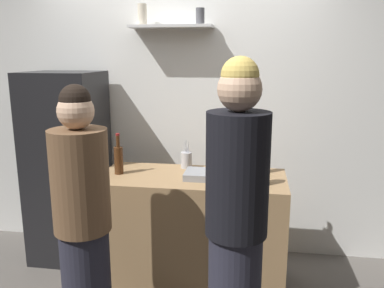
{
  "coord_description": "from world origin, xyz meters",
  "views": [
    {
      "loc": [
        0.65,
        -2.31,
        1.8
      ],
      "look_at": [
        0.2,
        0.54,
        1.16
      ],
      "focal_mm": 37.1,
      "sensor_mm": 36.0,
      "label": 1
    }
  ],
  "objects": [
    {
      "name": "wine_bottle_dark_glass",
      "position": [
        0.73,
        0.71,
        1.03
      ],
      "size": [
        0.07,
        0.07,
        0.31
      ],
      "color": "black",
      "rests_on": "counter"
    },
    {
      "name": "baking_pan",
      "position": [
        0.32,
        0.51,
        0.93
      ],
      "size": [
        0.34,
        0.24,
        0.05
      ],
      "primitive_type": "cube",
      "color": "gray",
      "rests_on": "counter"
    },
    {
      "name": "person_blonde",
      "position": [
        0.57,
        -0.28,
        0.9
      ],
      "size": [
        0.34,
        0.34,
        1.8
      ],
      "rotation": [
        0.0,
        0.0,
        4.74
      ],
      "color": "#262633",
      "rests_on": "ground"
    },
    {
      "name": "water_bottle_plastic",
      "position": [
        0.72,
        0.41,
        1.0
      ],
      "size": [
        0.09,
        0.09,
        0.22
      ],
      "color": "silver",
      "rests_on": "counter"
    },
    {
      "name": "utensil_holder",
      "position": [
        0.12,
        0.76,
        0.97
      ],
      "size": [
        0.09,
        0.09,
        0.22
      ],
      "color": "#B2B2B7",
      "rests_on": "counter"
    },
    {
      "name": "person_brown_jacket",
      "position": [
        -0.35,
        -0.22,
        0.81
      ],
      "size": [
        0.34,
        0.34,
        1.65
      ],
      "rotation": [
        0.0,
        0.0,
        3.37
      ],
      "color": "#262633",
      "rests_on": "ground"
    },
    {
      "name": "counter",
      "position": [
        0.2,
        0.54,
        0.45
      ],
      "size": [
        1.42,
        0.62,
        0.91
      ],
      "primitive_type": "cube",
      "color": "#9E7A51",
      "rests_on": "ground"
    },
    {
      "name": "back_wall_assembly",
      "position": [
        -0.0,
        1.25,
        1.3
      ],
      "size": [
        4.8,
        0.32,
        2.6
      ],
      "color": "white",
      "rests_on": "ground"
    },
    {
      "name": "wine_bottle_amber_glass",
      "position": [
        -0.37,
        0.51,
        1.03
      ],
      "size": [
        0.07,
        0.07,
        0.32
      ],
      "color": "#472814",
      "rests_on": "counter"
    },
    {
      "name": "refrigerator",
      "position": [
        -0.96,
        0.85,
        0.83
      ],
      "size": [
        0.61,
        0.6,
        1.67
      ],
      "color": "black",
      "rests_on": "ground"
    }
  ]
}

